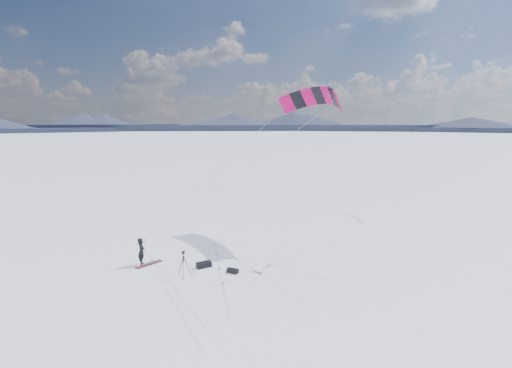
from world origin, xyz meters
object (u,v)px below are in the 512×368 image
object	(u,v)px
snowkiter	(142,265)
gear_bag_b	(233,271)
gear_bag_a	(204,265)
snowboard	(149,264)
tripod	(184,260)

from	to	relation	value
snowkiter	gear_bag_b	bearing A→B (deg)	-115.03
snowkiter	gear_bag_b	size ratio (longest dim) A/B	2.40
gear_bag_a	gear_bag_b	distance (m)	1.85
snowkiter	gear_bag_a	xyz separation A→B (m)	(3.35, -1.41, 0.16)
gear_bag_b	snowboard	bearing A→B (deg)	-167.97
snowkiter	snowboard	size ratio (longest dim) A/B	0.96
snowkiter	tripod	distance (m)	3.41
gear_bag_a	snowkiter	bearing A→B (deg)	144.20
tripod	gear_bag_a	world-z (taller)	tripod
snowboard	tripod	world-z (taller)	tripod
gear_bag_b	gear_bag_a	bearing A→B (deg)	-179.36
gear_bag_a	gear_bag_b	size ratio (longest dim) A/B	1.34
gear_bag_b	snowkiter	bearing A→B (deg)	-167.18
gear_bag_b	tripod	bearing A→B (deg)	-141.71
snowboard	gear_bag_a	distance (m)	3.25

